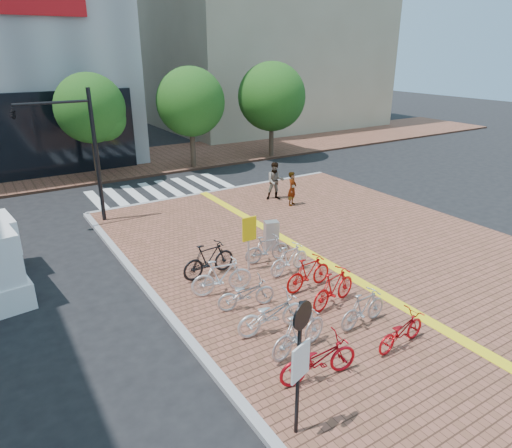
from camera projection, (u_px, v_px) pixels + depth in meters
ground at (319, 309)px, 13.60m from camera, size 120.00×120.00×0.00m
kerb_north at (220, 191)px, 24.54m from camera, size 14.00×0.25×0.15m
far_sidewalk at (116, 164)px, 30.17m from camera, size 70.00×8.00×0.15m
building_beige at (257, 29)px, 44.58m from camera, size 20.00×18.00×18.00m
crosswalk at (162, 190)px, 24.91m from camera, size 7.50×4.00×0.01m
street_trees at (206, 103)px, 28.42m from camera, size 16.20×4.60×6.35m
bike_0 at (318, 359)px, 10.34m from camera, size 2.06×0.96×1.04m
bike_1 at (299, 332)px, 11.24m from camera, size 1.95×0.86×1.13m
bike_2 at (272, 314)px, 12.09m from camera, size 2.06×0.87×1.06m
bike_3 at (246, 294)px, 13.22m from camera, size 1.82×0.92×0.91m
bike_4 at (222, 277)px, 13.94m from camera, size 2.00×0.92×1.16m
bike_5 at (209, 259)px, 15.06m from camera, size 2.00×0.75×1.17m
bike_6 at (401, 331)px, 11.49m from camera, size 1.77×0.76×0.90m
bike_7 at (363, 309)px, 12.36m from camera, size 1.72×0.60×1.02m
bike_8 at (334, 288)px, 13.32m from camera, size 1.94×0.91×1.13m
bike_9 at (309, 273)px, 14.26m from camera, size 1.83×0.65×1.08m
bike_10 at (289, 259)px, 15.27m from camera, size 1.76×0.73×1.02m
bike_11 at (267, 249)px, 16.07m from camera, size 1.72×0.72×1.00m
pedestrian_a at (292, 189)px, 21.86m from camera, size 0.72×0.65×1.64m
pedestrian_b at (275, 181)px, 22.68m from camera, size 1.13×1.03×1.88m
utility_box at (271, 235)px, 17.06m from camera, size 0.60×0.51×1.12m
yellow_sign at (249, 234)px, 15.19m from camera, size 0.52×0.12×1.93m
notice_sign at (300, 354)px, 8.33m from camera, size 0.54×0.22×2.99m
traffic_light_pole at (60, 134)px, 18.18m from camera, size 3.04×1.17×5.65m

